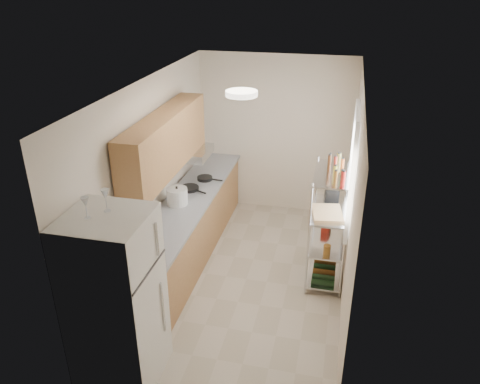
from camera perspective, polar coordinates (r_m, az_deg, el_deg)
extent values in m
cube|color=#B7A994|center=(6.36, 0.77, -10.60)|extent=(2.50, 4.40, 0.01)
cube|color=white|center=(5.26, 0.93, 13.05)|extent=(2.50, 4.40, 0.01)
cube|color=beige|center=(7.71, 4.32, 6.94)|extent=(2.50, 0.01, 2.60)
cube|color=beige|center=(3.88, -6.24, -13.61)|extent=(2.50, 0.01, 2.60)
cube|color=beige|center=(6.05, -10.86, 1.23)|extent=(0.01, 4.40, 2.60)
cube|color=beige|center=(5.59, 13.52, -1.14)|extent=(0.01, 4.40, 2.60)
cube|color=#A77847|center=(6.69, -6.15, -4.32)|extent=(0.60, 3.48, 0.86)
cube|color=gray|center=(6.48, -6.21, -0.88)|extent=(0.63, 3.51, 0.04)
cube|color=#B7BABC|center=(5.56, -10.30, -5.96)|extent=(0.52, 0.44, 0.04)
cube|color=#B7BABC|center=(7.76, -1.03, 0.47)|extent=(0.01, 0.55, 0.72)
cube|color=#A77847|center=(5.87, -9.08, 5.99)|extent=(0.33, 2.20, 0.72)
cube|color=#B7BABC|center=(6.70, -5.93, 4.82)|extent=(0.50, 0.60, 0.12)
cube|color=white|center=(5.81, 13.52, 2.61)|extent=(0.06, 1.00, 1.46)
cube|color=silver|center=(6.45, 10.23, -9.33)|extent=(0.45, 0.90, 0.02)
cube|color=silver|center=(6.21, 10.55, -5.91)|extent=(0.45, 0.90, 0.02)
cube|color=silver|center=(5.99, 10.89, -2.23)|extent=(0.45, 0.90, 0.02)
cube|color=silver|center=(5.78, 11.29, 2.17)|extent=(0.45, 0.90, 0.02)
cylinder|color=silver|center=(5.72, 8.33, -6.01)|extent=(0.02, 0.02, 1.55)
cylinder|color=silver|center=(6.49, 9.06, -2.05)|extent=(0.02, 0.02, 1.55)
cylinder|color=silver|center=(5.72, 12.61, -6.42)|extent=(0.02, 0.02, 1.55)
cylinder|color=silver|center=(6.48, 12.81, -2.42)|extent=(0.02, 0.02, 1.55)
cylinder|color=white|center=(4.99, 0.19, 11.94)|extent=(0.34, 0.34, 0.05)
cube|color=silver|center=(4.69, -14.88, -12.68)|extent=(0.75, 0.75, 1.81)
cylinder|color=silver|center=(6.27, -7.67, -0.52)|extent=(0.28, 0.28, 0.23)
cylinder|color=black|center=(6.70, -6.17, 0.47)|extent=(0.35, 0.35, 0.05)
cylinder|color=black|center=(7.00, -4.32, 1.68)|extent=(0.25, 0.25, 0.05)
cube|color=tan|center=(5.87, 10.59, -2.52)|extent=(0.43, 0.52, 0.03)
cube|color=black|center=(6.21, 11.19, 0.49)|extent=(0.20, 0.28, 0.31)
cube|color=#AD2415|center=(6.39, 10.44, -4.08)|extent=(0.12, 0.15, 0.15)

